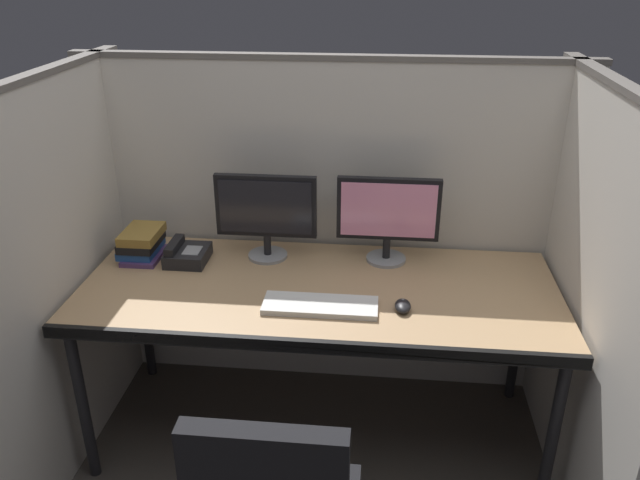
{
  "coord_description": "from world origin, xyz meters",
  "views": [
    {
      "loc": [
        0.23,
        -1.89,
        1.96
      ],
      "look_at": [
        0.0,
        0.35,
        0.92
      ],
      "focal_mm": 35.29,
      "sensor_mm": 36.0,
      "label": 1
    }
  ],
  "objects": [
    {
      "name": "desk_phone",
      "position": [
        -0.59,
        0.46,
        0.77
      ],
      "size": [
        0.17,
        0.19,
        0.09
      ],
      "color": "black",
      "rests_on": "desk"
    },
    {
      "name": "computer_mouse",
      "position": [
        0.33,
        0.15,
        0.76
      ],
      "size": [
        0.06,
        0.1,
        0.04
      ],
      "color": "black",
      "rests_on": "desk"
    },
    {
      "name": "keyboard_main",
      "position": [
        0.02,
        0.13,
        0.75
      ],
      "size": [
        0.43,
        0.15,
        0.02
      ],
      "primitive_type": "cube",
      "color": "silver",
      "rests_on": "desk"
    },
    {
      "name": "monitor_right",
      "position": [
        0.27,
        0.56,
        0.96
      ],
      "size": [
        0.43,
        0.17,
        0.37
      ],
      "color": "gray",
      "rests_on": "desk"
    },
    {
      "name": "book_stack",
      "position": [
        -0.79,
        0.49,
        0.8
      ],
      "size": [
        0.17,
        0.23,
        0.13
      ],
      "color": "#4C3366",
      "rests_on": "desk"
    },
    {
      "name": "cubicle_partition_rear",
      "position": [
        0.0,
        0.74,
        0.79
      ],
      "size": [
        2.21,
        0.06,
        1.57
      ],
      "color": "beige",
      "rests_on": "ground"
    },
    {
      "name": "monitor_left",
      "position": [
        -0.25,
        0.54,
        0.96
      ],
      "size": [
        0.43,
        0.17,
        0.37
      ],
      "color": "gray",
      "rests_on": "desk"
    },
    {
      "name": "cubicle_partition_right",
      "position": [
        0.99,
        0.2,
        0.79
      ],
      "size": [
        0.06,
        1.41,
        1.57
      ],
      "color": "beige",
      "rests_on": "ground"
    },
    {
      "name": "desk",
      "position": [
        0.0,
        0.29,
        0.69
      ],
      "size": [
        1.9,
        0.8,
        0.74
      ],
      "color": "tan",
      "rests_on": "ground"
    },
    {
      "name": "cubicle_partition_left",
      "position": [
        -0.99,
        0.2,
        0.79
      ],
      "size": [
        0.06,
        1.41,
        1.57
      ],
      "color": "beige",
      "rests_on": "ground"
    }
  ]
}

